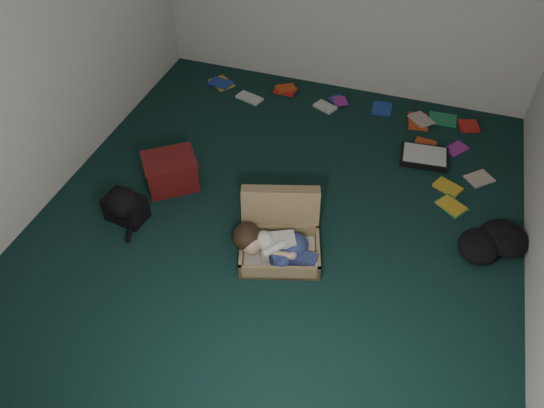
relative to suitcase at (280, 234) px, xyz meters
The scene contains 10 objects.
floor 0.31m from the suitcase, 111.99° to the left, with size 4.50×4.50×0.00m, color #0F2B27.
wall_front 2.31m from the suitcase, 92.94° to the right, with size 4.50×4.50×0.00m, color white.
wall_left 2.42m from the suitcase, behind, with size 4.50×4.50×0.00m, color white.
suitcase is the anchor object (origin of this frame).
person 0.17m from the suitcase, 88.19° to the right, with size 0.70×0.35×0.29m.
maroon_bin 1.22m from the suitcase, 161.27° to the left, with size 0.58×0.56×0.31m.
backpack 1.34m from the suitcase, behind, with size 0.41×0.33×0.24m, color black, non-canonical shape.
clothing_pile 1.67m from the suitcase, 16.81° to the left, with size 0.44×0.36×0.14m, color black, non-canonical shape.
paper_tray 1.79m from the suitcase, 56.85° to the left, with size 0.47×0.37×0.06m.
book_scatter 1.93m from the suitcase, 75.39° to the left, with size 3.11×1.58×0.02m.
Camera 1 is at (0.95, -2.97, 3.28)m, focal length 35.00 mm.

